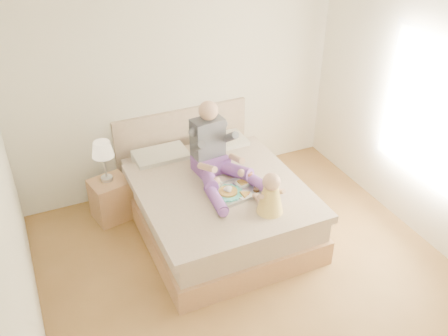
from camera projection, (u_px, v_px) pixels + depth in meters
name	position (u px, v px, depth m)	size (l,w,h in m)	color
room	(272.00, 151.00, 4.16)	(4.02, 4.22, 2.71)	brown
bed	(214.00, 200.00, 5.60)	(1.70, 2.18, 1.00)	#9C7049
nightstand	(111.00, 199.00, 5.73)	(0.47, 0.44, 0.50)	#9C7049
lamp	(103.00, 151.00, 5.42)	(0.24, 0.24, 0.49)	silver
adult	(216.00, 156.00, 5.36)	(0.72, 1.06, 0.85)	#693A92
tray	(236.00, 189.00, 5.21)	(0.55, 0.46, 0.14)	silver
baby	(270.00, 196.00, 4.86)	(0.29, 0.39, 0.44)	#F2C84C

